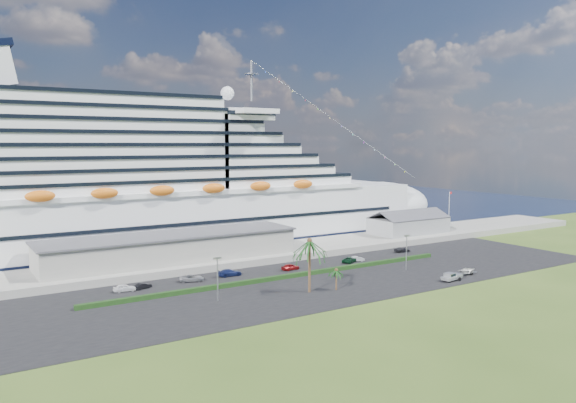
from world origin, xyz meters
TOP-DOWN VIEW (x-y plane):
  - ground at (0.00, 0.00)m, footprint 420.00×420.00m
  - asphalt_lot at (0.00, 11.00)m, footprint 140.00×38.00m
  - wharf at (0.00, 40.00)m, footprint 240.00×20.00m
  - water at (0.00, 130.00)m, footprint 420.00×160.00m
  - cruise_ship at (-21.53, 64.00)m, footprint 191.00×38.00m
  - terminal_building at (-25.00, 40.00)m, footprint 61.00×15.00m
  - port_shed at (52.00, 40.00)m, footprint 24.00×12.31m
  - flagpole at (70.04, 40.00)m, footprint 1.08×0.16m
  - hedge at (-8.00, 16.00)m, footprint 88.00×1.10m
  - lamp_post_left at (-28.00, 8.00)m, footprint 1.60×0.35m
  - lamp_post_right at (20.00, 8.00)m, footprint 1.60×0.35m
  - palm_tall at (-10.00, 4.00)m, footprint 8.82×8.82m
  - palm_short at (-4.50, 2.50)m, footprint 3.53×3.53m
  - parked_car_0 at (-40.81, 23.97)m, footprint 4.55×2.24m
  - parked_car_1 at (-37.13, 24.07)m, footprint 3.91×2.32m
  - parked_car_2 at (-26.32, 24.55)m, footprint 5.64×4.04m
  - parked_car_3 at (-17.34, 24.56)m, footprint 5.53×2.47m
  - parked_car_4 at (-2.73, 22.39)m, footprint 4.48×2.03m
  - parked_car_5 at (16.48, 21.64)m, footprint 4.05×2.24m
  - parked_car_6 at (14.23, 21.60)m, footprint 5.51×4.20m
  - parked_car_7 at (34.56, 24.53)m, footprint 4.82×2.43m
  - pickup_truck at (20.86, -4.78)m, footprint 5.34×2.57m
  - boat_trailer at (28.45, -2.80)m, footprint 5.20×3.29m

SIDE VIEW (x-z plane):
  - ground at x=0.00m, z-range 0.00..0.00m
  - water at x=0.00m, z-range 0.00..0.02m
  - asphalt_lot at x=0.00m, z-range 0.00..0.12m
  - hedge at x=-8.00m, z-range 0.12..1.02m
  - parked_car_1 at x=-37.13m, z-range 0.12..1.34m
  - parked_car_5 at x=16.48m, z-range 0.12..1.39m
  - parked_car_7 at x=34.56m, z-range 0.12..1.46m
  - parked_car_6 at x=14.23m, z-range 0.12..1.51m
  - parked_car_2 at x=-26.32m, z-range 0.12..1.55m
  - parked_car_0 at x=-40.81m, z-range 0.12..1.61m
  - parked_car_4 at x=-2.73m, z-range 0.12..1.61m
  - wharf at x=0.00m, z-range 0.00..1.80m
  - parked_car_3 at x=-17.34m, z-range 0.12..1.69m
  - pickup_truck at x=20.86m, z-range 0.21..2.01m
  - boat_trailer at x=28.45m, z-range 0.36..1.87m
  - palm_short at x=-4.50m, z-range 1.38..5.95m
  - port_shed at x=52.00m, z-range 0.71..8.08m
  - terminal_building at x=-25.00m, z-range 1.86..8.16m
  - lamp_post_left at x=-28.00m, z-range 1.21..9.48m
  - lamp_post_right at x=20.00m, z-range 1.21..9.48m
  - flagpole at x=70.04m, z-range 2.27..14.27m
  - palm_tall at x=-10.00m, z-range 3.64..14.77m
  - cruise_ship at x=-21.53m, z-range -10.31..43.69m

